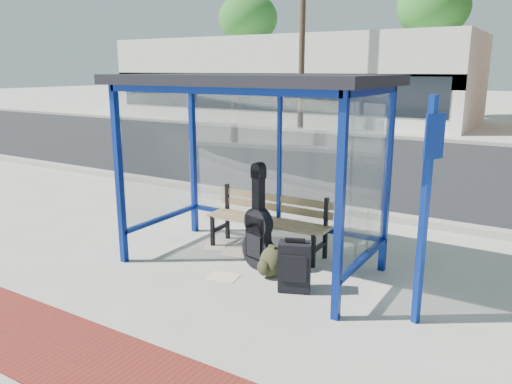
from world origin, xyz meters
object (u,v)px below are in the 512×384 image
Objects in this scene: bench at (269,218)px; suitcase at (295,267)px; guitar_bag at (258,233)px; backpack at (270,262)px.

suitcase is at bearing -48.09° from bench.
guitar_bag is at bearing -72.59° from bench.
guitar_bag is at bearing 168.34° from backpack.
suitcase is at bearing -4.99° from backpack.
guitar_bag is 0.80m from suitcase.
backpack is (-0.44, 0.20, -0.11)m from suitcase.
bench is at bearing 110.61° from suitcase.
guitar_bag reaches higher than suitcase.
backpack is (0.26, -0.16, -0.29)m from guitar_bag.
bench is at bearing 139.95° from backpack.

